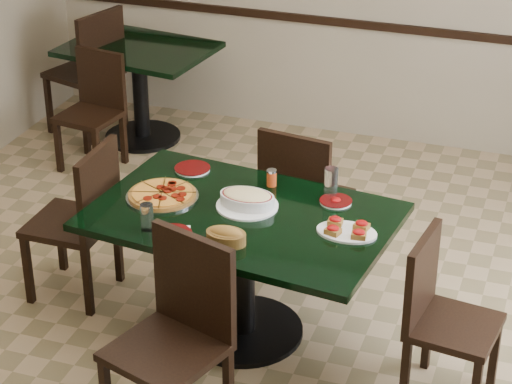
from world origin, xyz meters
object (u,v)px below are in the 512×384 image
(chair_left, at_px, (83,214))
(main_table, at_px, (242,244))
(chair_far, at_px, (301,194))
(bruschetta_platter, at_px, (347,229))
(lasagna_casserole, at_px, (247,199))
(bread_basket, at_px, (226,236))
(back_table, at_px, (139,75))
(pepperoni_pizza, at_px, (162,195))
(chair_near, at_px, (179,327))
(back_chair_near, at_px, (95,104))
(back_chair_left, at_px, (92,65))
(chair_right, at_px, (440,311))

(chair_left, bearing_deg, main_table, 86.04)
(chair_far, bearing_deg, bruschetta_platter, 129.91)
(lasagna_casserole, bearing_deg, bread_basket, -84.92)
(back_table, bearing_deg, pepperoni_pizza, -54.40)
(chair_far, xyz_separation_m, chair_near, (-0.14, -1.50, 0.03))
(chair_left, relative_size, bruschetta_platter, 3.02)
(back_table, height_order, bread_basket, bread_basket)
(back_table, xyz_separation_m, bruschetta_platter, (2.17, -2.20, 0.25))
(main_table, relative_size, chair_near, 1.65)
(chair_far, distance_m, back_chair_near, 2.08)
(back_table, distance_m, bruschetta_platter, 3.10)
(chair_far, height_order, chair_near, chair_near)
(bread_basket, distance_m, bruschetta_platter, 0.61)
(back_chair_left, relative_size, bruschetta_platter, 3.20)
(chair_near, relative_size, pepperoni_pizza, 2.56)
(main_table, relative_size, bread_basket, 7.97)
(back_table, distance_m, lasagna_casserole, 2.66)
(bread_basket, bearing_deg, chair_far, 86.26)
(chair_near, distance_m, pepperoni_pizza, 0.95)
(back_chair_left, xyz_separation_m, bread_basket, (2.02, -2.45, 0.22))
(bread_basket, bearing_deg, pepperoni_pizza, 146.73)
(back_chair_near, distance_m, back_chair_left, 0.55)
(chair_left, bearing_deg, back_chair_near, -154.43)
(chair_far, distance_m, pepperoni_pizza, 0.92)
(main_table, xyz_separation_m, back_chair_near, (-1.73, 1.67, -0.10))
(main_table, xyz_separation_m, bread_basket, (0.03, -0.31, 0.22))
(chair_far, relative_size, bread_basket, 4.60)
(pepperoni_pizza, bearing_deg, bruschetta_platter, -2.95)
(main_table, xyz_separation_m, chair_far, (0.11, 0.71, -0.03))
(chair_left, distance_m, bread_basket, 1.11)
(lasagna_casserole, bearing_deg, pepperoni_pizza, -172.77)
(back_table, height_order, back_chair_left, back_chair_left)
(chair_right, distance_m, lasagna_casserole, 1.14)
(main_table, height_order, chair_left, chair_left)
(lasagna_casserole, bearing_deg, bruschetta_platter, -9.00)
(chair_near, xyz_separation_m, lasagna_casserole, (0.03, 0.87, 0.23))
(main_table, height_order, back_chair_left, back_chair_left)
(back_chair_near, distance_m, bruschetta_platter, 2.87)
(chair_left, relative_size, back_chair_near, 1.11)
(back_table, height_order, pepperoni_pizza, pepperoni_pizza)
(chair_right, height_order, chair_left, chair_left)
(main_table, distance_m, chair_far, 0.72)
(chair_right, height_order, back_chair_left, back_chair_left)
(chair_right, xyz_separation_m, chair_left, (-2.05, 0.24, 0.04))
(main_table, bearing_deg, bread_basket, -78.50)
(main_table, height_order, bruschetta_platter, bruschetta_platter)
(lasagna_casserole, height_order, bruschetta_platter, lasagna_casserole)
(main_table, xyz_separation_m, lasagna_casserole, (0.00, 0.08, 0.23))
(bread_basket, bearing_deg, lasagna_casserole, 94.99)
(back_table, xyz_separation_m, lasagna_casserole, (1.61, -2.10, 0.27))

